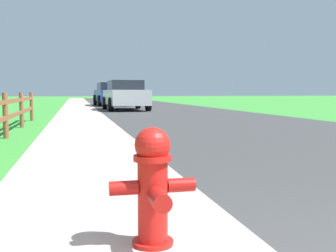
# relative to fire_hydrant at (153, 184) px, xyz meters

# --- Properties ---
(ground_plane) EXTENTS (120.00, 120.00, 0.00)m
(ground_plane) POSITION_rel_fire_hydrant_xyz_m (0.72, 23.53, -0.40)
(ground_plane) COLOR green
(road_asphalt) EXTENTS (7.00, 66.00, 0.01)m
(road_asphalt) POSITION_rel_fire_hydrant_xyz_m (4.22, 25.53, -0.40)
(road_asphalt) COLOR #3B3B3B
(road_asphalt) RESTS_ON ground
(curb_concrete) EXTENTS (6.00, 66.00, 0.01)m
(curb_concrete) POSITION_rel_fire_hydrant_xyz_m (-2.28, 25.53, -0.40)
(curb_concrete) COLOR #C0A69A
(curb_concrete) RESTS_ON ground
(grass_verge) EXTENTS (5.00, 66.00, 0.00)m
(grass_verge) POSITION_rel_fire_hydrant_xyz_m (-3.78, 25.53, -0.39)
(grass_verge) COLOR green
(grass_verge) RESTS_ON ground
(fire_hydrant) EXTENTS (0.55, 0.44, 0.76)m
(fire_hydrant) POSITION_rel_fire_hydrant_xyz_m (0.00, 0.00, 0.00)
(fire_hydrant) COLOR red
(fire_hydrant) RESTS_ON ground
(parked_suv_silver) EXTENTS (2.21, 4.76, 1.57)m
(parked_suv_silver) POSITION_rel_fire_hydrant_xyz_m (2.14, 18.96, 0.39)
(parked_suv_silver) COLOR #B7BABF
(parked_suv_silver) RESTS_ON ground
(parked_car_blue) EXTENTS (2.33, 4.90, 1.61)m
(parked_car_blue) POSITION_rel_fire_hydrant_xyz_m (2.01, 26.00, 0.43)
(parked_car_blue) COLOR navy
(parked_car_blue) RESTS_ON ground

